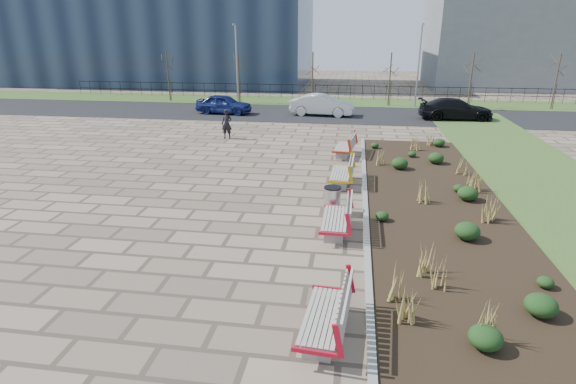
# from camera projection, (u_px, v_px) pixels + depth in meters

# --- Properties ---
(ground) EXTENTS (120.00, 120.00, 0.00)m
(ground) POSITION_uv_depth(u_px,v_px,m) (213.00, 261.00, 11.52)
(ground) COLOR #836F5A
(ground) RESTS_ON ground
(planting_bed) EXTENTS (4.50, 18.00, 0.10)m
(planting_bed) POSITION_uv_depth(u_px,v_px,m) (434.00, 203.00, 15.30)
(planting_bed) COLOR black
(planting_bed) RESTS_ON ground
(planting_curb) EXTENTS (0.16, 18.00, 0.15)m
(planting_curb) POSITION_uv_depth(u_px,v_px,m) (365.00, 198.00, 15.61)
(planting_curb) COLOR gray
(planting_curb) RESTS_ON ground
(grass_verge_far) EXTENTS (80.00, 5.00, 0.04)m
(grass_verge_far) POSITION_uv_depth(u_px,v_px,m) (314.00, 101.00, 37.58)
(grass_verge_far) COLOR #33511E
(grass_verge_far) RESTS_ON ground
(road) EXTENTS (80.00, 7.00, 0.02)m
(road) POSITION_uv_depth(u_px,v_px,m) (306.00, 114.00, 32.00)
(road) COLOR black
(road) RESTS_ON ground
(bench_a) EXTENTS (1.07, 2.17, 1.00)m
(bench_a) POSITION_uv_depth(u_px,v_px,m) (323.00, 314.00, 8.54)
(bench_a) COLOR red
(bench_a) RESTS_ON ground
(bench_b) EXTENTS (0.92, 2.11, 1.00)m
(bench_b) POSITION_uv_depth(u_px,v_px,m) (335.00, 217.00, 13.00)
(bench_b) COLOR red
(bench_b) RESTS_ON ground
(bench_c) EXTENTS (0.98, 2.13, 1.00)m
(bench_c) POSITION_uv_depth(u_px,v_px,m) (341.00, 172.00, 17.13)
(bench_c) COLOR #D4A10B
(bench_c) RESTS_ON ground
(bench_d) EXTENTS (1.16, 2.20, 1.00)m
(bench_d) POSITION_uv_depth(u_px,v_px,m) (344.00, 146.00, 21.06)
(bench_d) COLOR #A9210B
(bench_d) RESTS_ON ground
(litter_bin) EXTENTS (0.54, 0.54, 0.88)m
(litter_bin) POSITION_uv_depth(u_px,v_px,m) (332.00, 201.00, 14.40)
(litter_bin) COLOR #B2B2B7
(litter_bin) RESTS_ON ground
(pedestrian) EXTENTS (0.59, 0.40, 1.59)m
(pedestrian) POSITION_uv_depth(u_px,v_px,m) (227.00, 124.00, 24.41)
(pedestrian) COLOR black
(pedestrian) RESTS_ON ground
(car_blue) EXTENTS (4.06, 1.96, 1.34)m
(car_blue) POSITION_uv_depth(u_px,v_px,m) (224.00, 104.00, 31.79)
(car_blue) COLOR navy
(car_blue) RESTS_ON road
(car_silver) EXTENTS (4.49, 1.92, 1.44)m
(car_silver) POSITION_uv_depth(u_px,v_px,m) (322.00, 105.00, 31.08)
(car_silver) COLOR #B8BCC1
(car_silver) RESTS_ON road
(car_black) EXTENTS (4.86, 2.24, 1.38)m
(car_black) POSITION_uv_depth(u_px,v_px,m) (456.00, 109.00, 29.67)
(car_black) COLOR black
(car_black) RESTS_ON road
(tree_a) EXTENTS (1.40, 1.40, 4.00)m
(tree_a) POSITION_uv_depth(u_px,v_px,m) (168.00, 76.00, 37.15)
(tree_a) COLOR #4C3D2D
(tree_a) RESTS_ON grass_verge_far
(tree_b) EXTENTS (1.40, 1.40, 4.00)m
(tree_b) POSITION_uv_depth(u_px,v_px,m) (239.00, 77.00, 36.33)
(tree_b) COLOR #4C3D2D
(tree_b) RESTS_ON grass_verge_far
(tree_c) EXTENTS (1.40, 1.40, 4.00)m
(tree_c) POSITION_uv_depth(u_px,v_px,m) (313.00, 78.00, 35.50)
(tree_c) COLOR #4C3D2D
(tree_c) RESTS_ON grass_verge_far
(tree_d) EXTENTS (1.40, 1.40, 4.00)m
(tree_d) POSITION_uv_depth(u_px,v_px,m) (390.00, 79.00, 34.68)
(tree_d) COLOR #4C3D2D
(tree_d) RESTS_ON grass_verge_far
(tree_e) EXTENTS (1.40, 1.40, 4.00)m
(tree_e) POSITION_uv_depth(u_px,v_px,m) (471.00, 81.00, 33.86)
(tree_e) COLOR #4C3D2D
(tree_e) RESTS_ON grass_verge_far
(tree_f) EXTENTS (1.40, 1.40, 4.00)m
(tree_f) POSITION_uv_depth(u_px,v_px,m) (556.00, 82.00, 33.03)
(tree_f) COLOR #4C3D2D
(tree_f) RESTS_ON grass_verge_far
(lamp_west) EXTENTS (0.24, 0.60, 6.00)m
(lamp_west) POSITION_uv_depth(u_px,v_px,m) (237.00, 65.00, 35.52)
(lamp_west) COLOR gray
(lamp_west) RESTS_ON grass_verge_far
(lamp_east) EXTENTS (0.24, 0.60, 6.00)m
(lamp_east) POSITION_uv_depth(u_px,v_px,m) (418.00, 67.00, 33.60)
(lamp_east) COLOR gray
(lamp_east) RESTS_ON grass_verge_far
(railing_fence) EXTENTS (44.00, 0.10, 1.20)m
(railing_fence) POSITION_uv_depth(u_px,v_px,m) (315.00, 91.00, 38.77)
(railing_fence) COLOR black
(railing_fence) RESTS_ON grass_verge_far
(building_glass) EXTENTS (40.00, 14.00, 15.00)m
(building_glass) POSITION_uv_depth(u_px,v_px,m) (126.00, 12.00, 49.24)
(building_glass) COLOR #192338
(building_glass) RESTS_ON ground
(building_grey) EXTENTS (18.00, 12.00, 10.00)m
(building_grey) POSITION_uv_depth(u_px,v_px,m) (521.00, 37.00, 46.19)
(building_grey) COLOR slate
(building_grey) RESTS_ON ground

